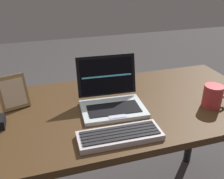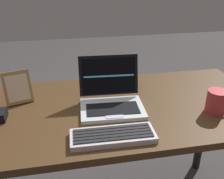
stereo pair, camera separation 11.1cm
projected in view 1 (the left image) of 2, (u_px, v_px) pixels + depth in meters
desk at (112, 122)px, 1.20m from camera, size 1.46×0.67×0.74m
laptop_front at (111, 98)px, 1.14m from camera, size 0.29×0.26×0.21m
external_keyboard at (120, 136)px, 0.94m from camera, size 0.32×0.12×0.03m
photo_frame at (13, 93)px, 1.12m from camera, size 0.13×0.09×0.15m
coffee_mug at (213, 96)px, 1.14m from camera, size 0.13×0.09×0.10m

